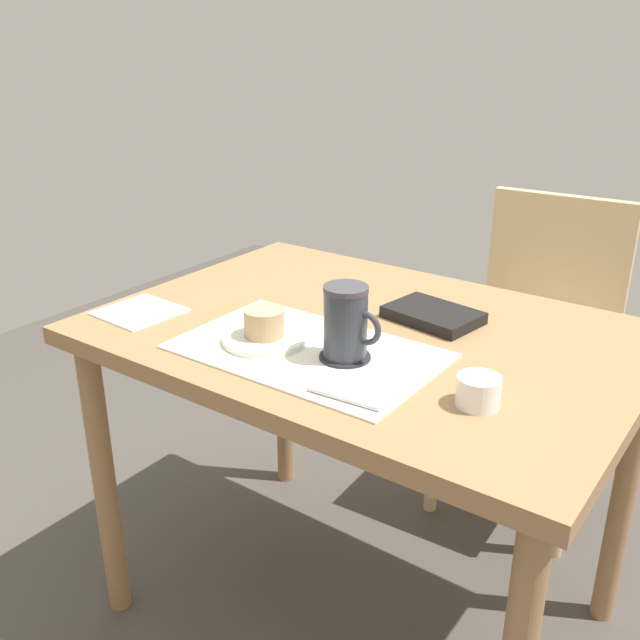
{
  "coord_description": "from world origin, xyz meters",
  "views": [
    {
      "loc": [
        0.69,
        -1.11,
        1.27
      ],
      "look_at": [
        -0.03,
        -0.12,
        0.77
      ],
      "focal_mm": 40.0,
      "sensor_mm": 36.0,
      "label": 1
    }
  ],
  "objects_px": {
    "pastry": "(264,323)",
    "coffee_mug": "(346,322)",
    "dining_table": "(365,368)",
    "pastry_plate": "(265,338)",
    "small_book": "(433,315)",
    "wooden_chair": "(537,338)",
    "sugar_bowl": "(478,391)"
  },
  "relations": [
    {
      "from": "dining_table",
      "to": "wooden_chair",
      "type": "bearing_deg",
      "value": 80.09
    },
    {
      "from": "dining_table",
      "to": "wooden_chair",
      "type": "height_order",
      "value": "wooden_chair"
    },
    {
      "from": "pastry_plate",
      "to": "pastry",
      "type": "distance_m",
      "value": 0.03
    },
    {
      "from": "pastry_plate",
      "to": "sugar_bowl",
      "type": "xyz_separation_m",
      "value": [
        0.42,
        0.01,
        0.02
      ]
    },
    {
      "from": "dining_table",
      "to": "pastry_plate",
      "type": "distance_m",
      "value": 0.23
    },
    {
      "from": "wooden_chair",
      "to": "small_book",
      "type": "bearing_deg",
      "value": 83.89
    },
    {
      "from": "dining_table",
      "to": "pastry",
      "type": "bearing_deg",
      "value": -122.8
    },
    {
      "from": "wooden_chair",
      "to": "small_book",
      "type": "relative_size",
      "value": 4.77
    },
    {
      "from": "wooden_chair",
      "to": "coffee_mug",
      "type": "relative_size",
      "value": 6.53
    },
    {
      "from": "pastry",
      "to": "coffee_mug",
      "type": "xyz_separation_m",
      "value": [
        0.17,
        0.03,
        0.03
      ]
    },
    {
      "from": "dining_table",
      "to": "sugar_bowl",
      "type": "relative_size",
      "value": 15.01
    },
    {
      "from": "coffee_mug",
      "to": "small_book",
      "type": "relative_size",
      "value": 0.73
    },
    {
      "from": "coffee_mug",
      "to": "sugar_bowl",
      "type": "height_order",
      "value": "coffee_mug"
    },
    {
      "from": "dining_table",
      "to": "pastry_plate",
      "type": "bearing_deg",
      "value": -122.8
    },
    {
      "from": "pastry_plate",
      "to": "pastry",
      "type": "xyz_separation_m",
      "value": [
        0.0,
        0.0,
        0.03
      ]
    },
    {
      "from": "dining_table",
      "to": "pastry",
      "type": "distance_m",
      "value": 0.25
    },
    {
      "from": "wooden_chair",
      "to": "pastry",
      "type": "bearing_deg",
      "value": 71.9
    },
    {
      "from": "wooden_chair",
      "to": "dining_table",
      "type": "bearing_deg",
      "value": 77.08
    },
    {
      "from": "pastry_plate",
      "to": "pastry",
      "type": "bearing_deg",
      "value": 0.0
    },
    {
      "from": "pastry",
      "to": "sugar_bowl",
      "type": "xyz_separation_m",
      "value": [
        0.42,
        0.01,
        -0.02
      ]
    },
    {
      "from": "pastry_plate",
      "to": "small_book",
      "type": "relative_size",
      "value": 0.89
    },
    {
      "from": "wooden_chair",
      "to": "coffee_mug",
      "type": "distance_m",
      "value": 0.91
    },
    {
      "from": "pastry_plate",
      "to": "coffee_mug",
      "type": "bearing_deg",
      "value": 9.49
    },
    {
      "from": "pastry",
      "to": "coffee_mug",
      "type": "bearing_deg",
      "value": 9.49
    },
    {
      "from": "coffee_mug",
      "to": "small_book",
      "type": "height_order",
      "value": "coffee_mug"
    },
    {
      "from": "dining_table",
      "to": "coffee_mug",
      "type": "distance_m",
      "value": 0.23
    },
    {
      "from": "wooden_chair",
      "to": "pastry",
      "type": "height_order",
      "value": "wooden_chair"
    },
    {
      "from": "pastry",
      "to": "sugar_bowl",
      "type": "bearing_deg",
      "value": 1.6
    },
    {
      "from": "pastry",
      "to": "small_book",
      "type": "bearing_deg",
      "value": 54.6
    },
    {
      "from": "dining_table",
      "to": "coffee_mug",
      "type": "bearing_deg",
      "value": -70.96
    },
    {
      "from": "sugar_bowl",
      "to": "small_book",
      "type": "relative_size",
      "value": 0.39
    },
    {
      "from": "wooden_chair",
      "to": "pastry_plate",
      "type": "xyz_separation_m",
      "value": [
        -0.24,
        -0.87,
        0.25
      ]
    }
  ]
}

